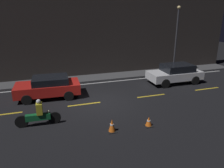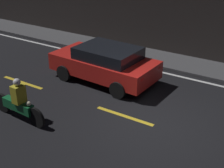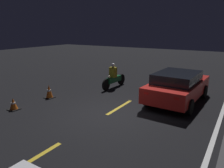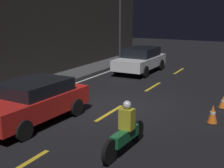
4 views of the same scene
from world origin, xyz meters
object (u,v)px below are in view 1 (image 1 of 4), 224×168
sedan_white (175,73)px  street_lamp (176,38)px  motorcycle (38,115)px  traffic_cone_mid (149,122)px  traffic_cone_near (112,125)px  taxi_red (48,86)px

sedan_white → street_lamp: (1.05, 1.89, 2.45)m
motorcycle → street_lamp: 12.87m
motorcycle → traffic_cone_mid: 5.40m
traffic_cone_near → motorcycle: bearing=153.2°
traffic_cone_near → street_lamp: street_lamp is taller
taxi_red → traffic_cone_mid: size_ratio=8.35×
traffic_cone_mid → sedan_white: bearing=47.5°
traffic_cone_mid → street_lamp: street_lamp is taller
taxi_red → traffic_cone_mid: taxi_red is taller
motorcycle → traffic_cone_near: bearing=-24.1°
taxi_red → traffic_cone_mid: bearing=132.3°
traffic_cone_near → street_lamp: bearing=42.7°
street_lamp → traffic_cone_near: bearing=-137.3°
taxi_red → sedan_white: bearing=-176.6°
sedan_white → traffic_cone_mid: sedan_white is taller
traffic_cone_mid → taxi_red: bearing=129.6°
taxi_red → motorcycle: size_ratio=1.90×
taxi_red → traffic_cone_mid: 7.02m
sedan_white → street_lamp: 3.27m
taxi_red → street_lamp: 11.04m
traffic_cone_mid → street_lamp: 10.05m
traffic_cone_near → street_lamp: size_ratio=0.11×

